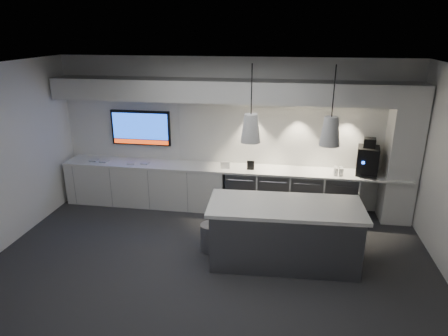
% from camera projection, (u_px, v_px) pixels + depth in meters
% --- Properties ---
extents(floor, '(7.00, 7.00, 0.00)m').
position_uv_depth(floor, '(209.00, 268.00, 6.18)').
color(floor, '#2A2B2D').
rests_on(floor, ground).
extents(ceiling, '(7.00, 7.00, 0.00)m').
position_uv_depth(ceiling, '(206.00, 69.00, 5.18)').
color(ceiling, black).
rests_on(ceiling, wall_back).
extents(wall_back, '(7.00, 0.00, 7.00)m').
position_uv_depth(wall_back, '(232.00, 134.00, 8.01)').
color(wall_back, white).
rests_on(wall_back, floor).
extents(wall_front, '(7.00, 0.00, 7.00)m').
position_uv_depth(wall_front, '(150.00, 281.00, 3.35)').
color(wall_front, white).
rests_on(wall_front, floor).
extents(back_counter, '(6.80, 0.65, 0.04)m').
position_uv_depth(back_counter, '(230.00, 168.00, 7.91)').
color(back_counter, white).
rests_on(back_counter, left_base_cabinets).
extents(left_base_cabinets, '(3.30, 0.63, 0.86)m').
position_uv_depth(left_base_cabinets, '(147.00, 184.00, 8.32)').
color(left_base_cabinets, silver).
rests_on(left_base_cabinets, floor).
extents(fridge_unit_a, '(0.60, 0.61, 0.85)m').
position_uv_depth(fridge_unit_a, '(242.00, 190.00, 8.03)').
color(fridge_unit_a, gray).
rests_on(fridge_unit_a, floor).
extents(fridge_unit_b, '(0.60, 0.61, 0.85)m').
position_uv_depth(fridge_unit_b, '(273.00, 192.00, 7.93)').
color(fridge_unit_b, gray).
rests_on(fridge_unit_b, floor).
extents(fridge_unit_c, '(0.60, 0.61, 0.85)m').
position_uv_depth(fridge_unit_c, '(306.00, 194.00, 7.84)').
color(fridge_unit_c, gray).
rests_on(fridge_unit_c, floor).
extents(fridge_unit_d, '(0.60, 0.61, 0.85)m').
position_uv_depth(fridge_unit_d, '(339.00, 196.00, 7.75)').
color(fridge_unit_d, gray).
rests_on(fridge_unit_d, floor).
extents(backsplash, '(4.60, 0.03, 1.30)m').
position_uv_depth(backsplash, '(293.00, 134.00, 7.79)').
color(backsplash, silver).
rests_on(backsplash, wall_back).
extents(soffit, '(6.90, 0.60, 0.40)m').
position_uv_depth(soffit, '(230.00, 91.00, 7.43)').
color(soffit, silver).
rests_on(soffit, wall_back).
extents(column, '(0.55, 0.55, 2.60)m').
position_uv_depth(column, '(402.00, 155.00, 7.32)').
color(column, silver).
rests_on(column, floor).
extents(wall_tv, '(1.25, 0.07, 0.72)m').
position_uv_depth(wall_tv, '(141.00, 128.00, 8.22)').
color(wall_tv, black).
rests_on(wall_tv, wall_back).
extents(island, '(2.38, 1.10, 0.99)m').
position_uv_depth(island, '(284.00, 234.00, 6.18)').
color(island, gray).
rests_on(island, floor).
extents(bin, '(0.37, 0.37, 0.47)m').
position_uv_depth(bin, '(211.00, 237.00, 6.59)').
color(bin, gray).
rests_on(bin, floor).
extents(coffee_machine, '(0.44, 0.60, 0.70)m').
position_uv_depth(coffee_machine, '(368.00, 159.00, 7.45)').
color(coffee_machine, black).
rests_on(coffee_machine, back_counter).
extents(sign_black, '(0.14, 0.03, 0.18)m').
position_uv_depth(sign_black, '(251.00, 165.00, 7.74)').
color(sign_black, black).
rests_on(sign_black, back_counter).
extents(sign_white, '(0.18, 0.05, 0.14)m').
position_uv_depth(sign_white, '(225.00, 165.00, 7.80)').
color(sign_white, white).
rests_on(sign_white, back_counter).
extents(cup_cluster, '(0.17, 0.17, 0.15)m').
position_uv_depth(cup_cluster, '(338.00, 171.00, 7.47)').
color(cup_cluster, white).
rests_on(cup_cluster, back_counter).
extents(tray_a, '(0.17, 0.17, 0.02)m').
position_uv_depth(tray_a, '(94.00, 160.00, 8.27)').
color(tray_a, '#B3B3B3').
rests_on(tray_a, back_counter).
extents(tray_b, '(0.18, 0.18, 0.02)m').
position_uv_depth(tray_b, '(105.00, 161.00, 8.21)').
color(tray_b, '#B3B3B3').
rests_on(tray_b, back_counter).
extents(tray_c, '(0.18, 0.18, 0.02)m').
position_uv_depth(tray_c, '(131.00, 163.00, 8.11)').
color(tray_c, '#B3B3B3').
rests_on(tray_c, back_counter).
extents(tray_d, '(0.16, 0.16, 0.02)m').
position_uv_depth(tray_d, '(145.00, 163.00, 8.11)').
color(tray_d, '#B3B3B3').
rests_on(tray_d, back_counter).
extents(pendant_left, '(0.29, 0.29, 1.11)m').
position_uv_depth(pendant_left, '(251.00, 128.00, 5.71)').
color(pendant_left, silver).
rests_on(pendant_left, ceiling).
extents(pendant_right, '(0.29, 0.29, 1.11)m').
position_uv_depth(pendant_right, '(330.00, 131.00, 5.55)').
color(pendant_right, silver).
rests_on(pendant_right, ceiling).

